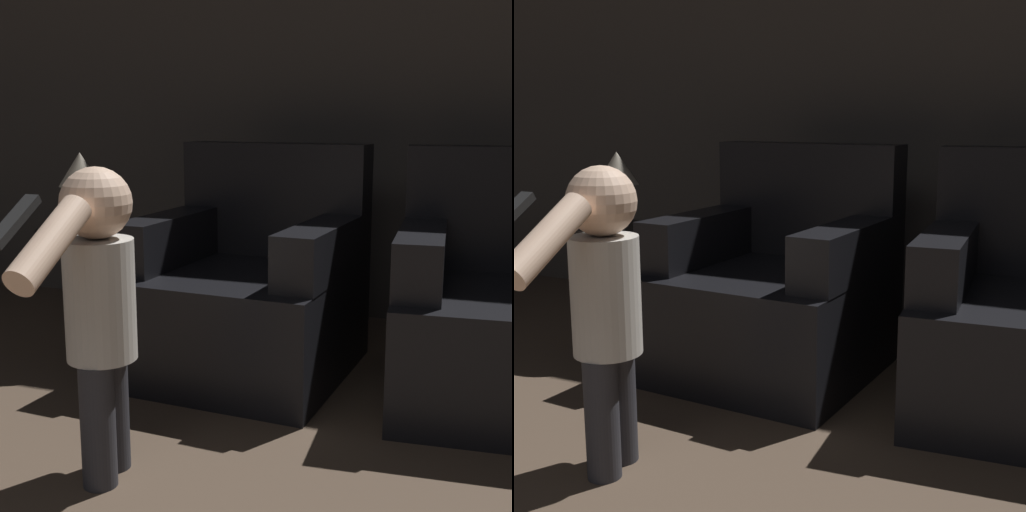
# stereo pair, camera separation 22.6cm
# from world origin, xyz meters

# --- Properties ---
(wall_back) EXTENTS (8.40, 0.05, 2.60)m
(wall_back) POSITION_xyz_m (0.00, 4.50, 1.30)
(wall_back) COLOR #423D38
(wall_back) RESTS_ON ground_plane
(armchair_left) EXTENTS (0.86, 0.89, 0.90)m
(armchair_left) POSITION_xyz_m (-0.32, 3.60, 0.32)
(armchair_left) COLOR black
(armchair_left) RESTS_ON ground_plane
(person_toddler) EXTENTS (0.19, 0.60, 0.88)m
(person_toddler) POSITION_xyz_m (-0.40, 2.61, 0.52)
(person_toddler) COLOR #28282D
(person_toddler) RESTS_ON ground_plane
(side_table) EXTENTS (0.39, 0.39, 0.54)m
(side_table) POSITION_xyz_m (-1.04, 3.54, 0.43)
(side_table) COLOR black
(side_table) RESTS_ON ground_plane
(lamp) EXTENTS (0.18, 0.18, 0.32)m
(lamp) POSITION_xyz_m (-1.04, 3.54, 0.78)
(lamp) COLOR #262626
(lamp) RESTS_ON side_table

